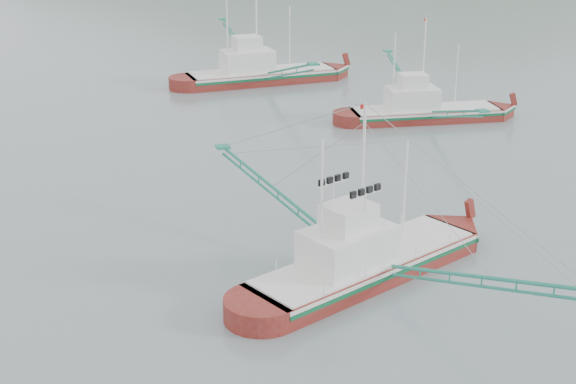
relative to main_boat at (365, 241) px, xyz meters
name	(u,v)px	position (x,y,z in m)	size (l,w,h in m)	color
ground	(327,301)	(-2.54, -1.73, -1.93)	(1200.00, 1200.00, 0.00)	slate
main_boat	(365,241)	(0.00, 0.00, 0.00)	(13.19, 22.27, 9.44)	maroon
bg_boat_far	(260,68)	(6.51, 42.40, -0.46)	(14.80, 26.47, 10.71)	maroon
bg_boat_right	(424,104)	(15.65, 25.12, -0.54)	(12.58, 22.12, 8.99)	maroon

